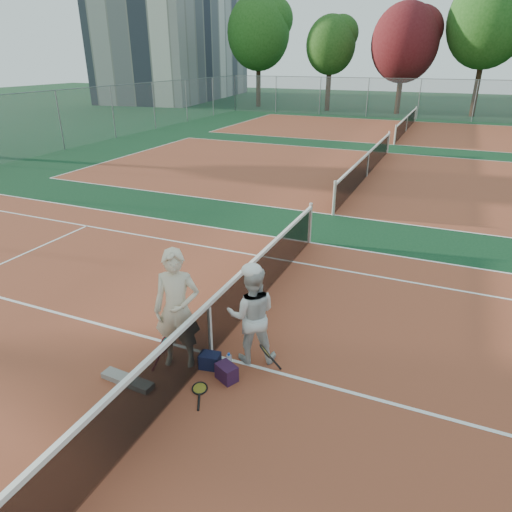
# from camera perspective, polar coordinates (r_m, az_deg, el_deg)

# --- Properties ---
(ground) EXTENTS (130.00, 130.00, 0.00)m
(ground) POSITION_cam_1_polar(r_m,az_deg,el_deg) (7.86, -5.62, -12.20)
(ground) COLOR #0D311A
(ground) RESTS_ON ground
(court_main) EXTENTS (23.77, 10.97, 0.01)m
(court_main) POSITION_cam_1_polar(r_m,az_deg,el_deg) (7.86, -5.62, -12.18)
(court_main) COLOR brown
(court_main) RESTS_ON ground
(court_far_a) EXTENTS (23.77, 10.97, 0.01)m
(court_far_a) POSITION_cam_1_polar(r_m,az_deg,el_deg) (19.82, 13.66, 9.66)
(court_far_a) COLOR brown
(court_far_a) RESTS_ON ground
(court_far_b) EXTENTS (23.77, 10.97, 0.01)m
(court_far_b) POSITION_cam_1_polar(r_m,az_deg,el_deg) (32.99, 18.21, 14.59)
(court_far_b) COLOR brown
(court_far_b) RESTS_ON ground
(net_main) EXTENTS (0.10, 10.98, 1.02)m
(net_main) POSITION_cam_1_polar(r_m,az_deg,el_deg) (7.57, -5.77, -9.07)
(net_main) COLOR black
(net_main) RESTS_ON ground
(net_far_a) EXTENTS (0.10, 10.98, 1.02)m
(net_far_a) POSITION_cam_1_polar(r_m,az_deg,el_deg) (19.71, 13.80, 11.09)
(net_far_a) COLOR black
(net_far_a) RESTS_ON ground
(net_far_b) EXTENTS (0.10, 10.98, 1.02)m
(net_far_b) POSITION_cam_1_polar(r_m,az_deg,el_deg) (32.92, 18.33, 15.46)
(net_far_b) COLOR black
(net_far_b) RESTS_ON ground
(fence_back) EXTENTS (32.00, 0.06, 3.00)m
(fence_back) POSITION_cam_1_polar(r_m,az_deg,el_deg) (39.76, 19.71, 17.97)
(fence_back) COLOR slate
(fence_back) RESTS_ON ground
(apartment_block) EXTENTS (12.96, 23.18, 15.00)m
(apartment_block) POSITION_cam_1_polar(r_m,az_deg,el_deg) (58.60, -9.82, 26.26)
(apartment_block) COLOR beige
(apartment_block) RESTS_ON ground
(player_a) EXTENTS (0.85, 0.70, 2.00)m
(player_a) POSITION_cam_1_polar(r_m,az_deg,el_deg) (7.21, -9.83, -6.60)
(player_a) COLOR beige
(player_a) RESTS_ON ground
(player_b) EXTENTS (0.98, 0.89, 1.65)m
(player_b) POSITION_cam_1_polar(r_m,az_deg,el_deg) (7.30, -0.52, -7.36)
(player_b) COLOR silver
(player_b) RESTS_ON ground
(racket_red) EXTENTS (0.41, 0.43, 0.53)m
(racket_red) POSITION_cam_1_polar(r_m,az_deg,el_deg) (7.56, -11.27, -11.74)
(racket_red) COLOR maroon
(racket_red) RESTS_ON ground
(racket_black_held) EXTENTS (0.45, 0.44, 0.51)m
(racket_black_held) POSITION_cam_1_polar(r_m,az_deg,el_deg) (7.30, 1.15, -12.74)
(racket_black_held) COLOR black
(racket_black_held) RESTS_ON ground
(racket_spare) EXTENTS (0.51, 0.66, 0.03)m
(racket_spare) POSITION_cam_1_polar(r_m,az_deg,el_deg) (7.19, -7.04, -16.09)
(racket_spare) COLOR black
(racket_spare) RESTS_ON ground
(sports_bag_navy) EXTENTS (0.36, 0.28, 0.26)m
(sports_bag_navy) POSITION_cam_1_polar(r_m,az_deg,el_deg) (7.51, -5.79, -12.89)
(sports_bag_navy) COLOR black
(sports_bag_navy) RESTS_ON ground
(sports_bag_purple) EXTENTS (0.39, 0.35, 0.27)m
(sports_bag_purple) POSITION_cam_1_polar(r_m,az_deg,el_deg) (7.25, -3.69, -14.32)
(sports_bag_purple) COLOR #29102C
(sports_bag_purple) RESTS_ON ground
(net_cover_canvas) EXTENTS (0.90, 0.26, 0.09)m
(net_cover_canvas) POSITION_cam_1_polar(r_m,az_deg,el_deg) (7.49, -15.76, -14.73)
(net_cover_canvas) COLOR slate
(net_cover_canvas) RESTS_ON ground
(water_bottle) EXTENTS (0.09, 0.09, 0.30)m
(water_bottle) POSITION_cam_1_polar(r_m,az_deg,el_deg) (7.40, -3.39, -13.23)
(water_bottle) COLOR #C9DFFF
(water_bottle) RESTS_ON ground
(tree_back_0) EXTENTS (5.85, 5.85, 9.97)m
(tree_back_0) POSITION_cam_1_polar(r_m,az_deg,el_deg) (47.61, 0.31, 26.12)
(tree_back_0) COLOR #382314
(tree_back_0) RESTS_ON ground
(tree_back_1) EXTENTS (4.28, 4.28, 7.94)m
(tree_back_1) POSITION_cam_1_polar(r_m,az_deg,el_deg) (44.27, 9.32, 24.55)
(tree_back_1) COLOR #382314
(tree_back_1) RESTS_ON ground
(tree_back_maroon) EXTENTS (5.41, 5.41, 8.69)m
(tree_back_maroon) POSITION_cam_1_polar(r_m,az_deg,el_deg) (42.87, 18.10, 23.98)
(tree_back_maroon) COLOR #382314
(tree_back_maroon) RESTS_ON ground
(tree_back_3) EXTENTS (6.14, 6.14, 10.63)m
(tree_back_3) POSITION_cam_1_polar(r_m,az_deg,el_deg) (43.34, 27.09, 24.71)
(tree_back_3) COLOR #382314
(tree_back_3) RESTS_ON ground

